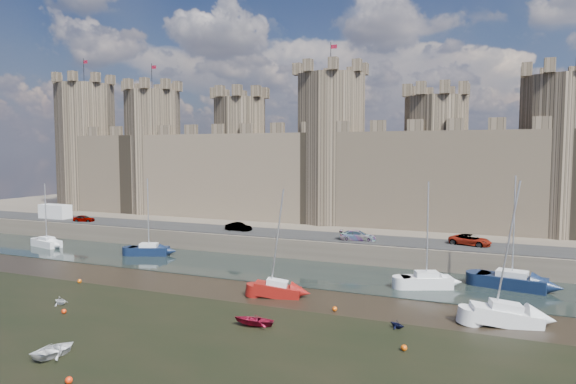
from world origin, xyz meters
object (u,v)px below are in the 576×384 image
at_px(sailboat_0, 47,242).
at_px(sailboat_3, 512,281).
at_px(sailboat_2, 426,280).
at_px(car_3, 470,240).
at_px(sailboat_1, 149,250).
at_px(van, 55,212).
at_px(car_1, 239,227).
at_px(car_0, 84,218).
at_px(sailboat_4, 277,289).
at_px(sailboat_5, 506,315).
at_px(car_2, 358,236).

bearing_deg(sailboat_0, sailboat_3, 13.40).
xyz_separation_m(sailboat_2, sailboat_3, (7.86, 3.17, 0.01)).
bearing_deg(car_3, sailboat_0, 115.64).
bearing_deg(sailboat_1, van, 140.00).
relative_size(van, sailboat_3, 0.48).
relative_size(car_1, sailboat_1, 0.37).
height_order(car_3, van, van).
distance_m(car_0, car_1, 27.04).
bearing_deg(car_0, sailboat_4, -126.93).
bearing_deg(van, sailboat_3, -5.09).
xyz_separation_m(van, sailboat_0, (8.49, -9.46, -2.96)).
bearing_deg(car_1, sailboat_3, -100.04).
bearing_deg(van, sailboat_1, -17.20).
height_order(sailboat_3, sailboat_4, sailboat_3).
relative_size(sailboat_4, sailboat_5, 0.89).
xyz_separation_m(car_0, sailboat_1, (18.46, -7.54, -2.27)).
bearing_deg(car_2, sailboat_5, -147.75).
xyz_separation_m(car_2, sailboat_1, (-25.94, -7.84, -2.35)).
relative_size(car_1, car_2, 0.83).
bearing_deg(sailboat_5, sailboat_0, 155.96).
bearing_deg(car_2, sailboat_1, 96.74).
bearing_deg(car_1, sailboat_1, 138.66).
bearing_deg(sailboat_5, car_1, 135.71).
bearing_deg(sailboat_3, sailboat_5, -82.26).
height_order(car_2, sailboat_4, sailboat_4).
xyz_separation_m(car_3, sailboat_2, (-3.36, -12.14, -2.33)).
height_order(sailboat_1, sailboat_5, sailboat_5).
height_order(sailboat_1, sailboat_3, sailboat_3).
xyz_separation_m(car_3, sailboat_5, (3.90, -20.68, -2.36)).
xyz_separation_m(car_1, car_3, (30.59, 0.95, 0.05)).
bearing_deg(car_3, car_2, 113.23).
relative_size(car_0, sailboat_5, 0.29).
height_order(sailboat_2, sailboat_4, sailboat_2).
distance_m(car_0, sailboat_4, 45.62).
bearing_deg(sailboat_4, sailboat_3, 14.92).
relative_size(car_3, sailboat_5, 0.42).
relative_size(van, sailboat_1, 0.54).
relative_size(sailboat_0, sailboat_4, 0.88).
bearing_deg(sailboat_1, car_0, 136.35).
bearing_deg(sailboat_0, van, 143.78).
height_order(car_2, sailboat_5, sailboat_5).
bearing_deg(sailboat_1, sailboat_5, -35.68).
distance_m(car_1, sailboat_2, 29.52).
bearing_deg(car_3, sailboat_5, -154.30).
bearing_deg(car_0, sailboat_5, -119.92).
xyz_separation_m(car_3, sailboat_3, (4.50, -8.96, -2.32)).
distance_m(car_0, car_2, 44.40).
height_order(car_1, car_3, car_3).
xyz_separation_m(car_2, sailboat_0, (-43.16, -8.67, -2.42)).
distance_m(car_1, car_2, 17.42).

